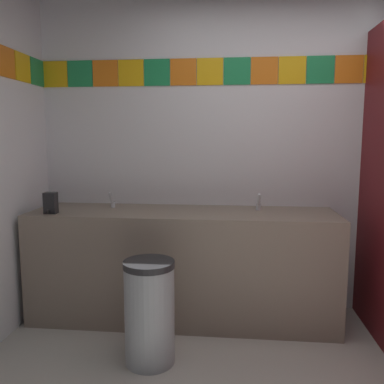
% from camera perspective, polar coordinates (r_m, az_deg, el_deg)
% --- Properties ---
extents(wall_back, '(4.34, 0.09, 2.86)m').
position_cam_1_polar(wall_back, '(3.41, 15.53, 7.62)').
color(wall_back, silver).
rests_on(wall_back, ground_plane).
extents(vanity_counter, '(2.34, 0.61, 0.86)m').
position_cam_1_polar(vanity_counter, '(3.19, -1.32, -10.22)').
color(vanity_counter, gray).
rests_on(vanity_counter, ground_plane).
extents(faucet_left, '(0.04, 0.10, 0.14)m').
position_cam_1_polar(faucet_left, '(3.29, -11.33, -1.33)').
color(faucet_left, silver).
rests_on(faucet_left, vanity_counter).
extents(faucet_right, '(0.04, 0.10, 0.14)m').
position_cam_1_polar(faucet_right, '(3.15, 9.50, -1.69)').
color(faucet_right, silver).
rests_on(faucet_right, vanity_counter).
extents(soap_dispenser, '(0.09, 0.09, 0.16)m').
position_cam_1_polar(soap_dispenser, '(3.17, -19.53, -1.49)').
color(soap_dispenser, black).
rests_on(soap_dispenser, vanity_counter).
extents(trash_bin, '(0.32, 0.32, 0.67)m').
position_cam_1_polar(trash_bin, '(2.64, -6.08, -16.66)').
color(trash_bin, '#999EA3').
rests_on(trash_bin, ground_plane).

